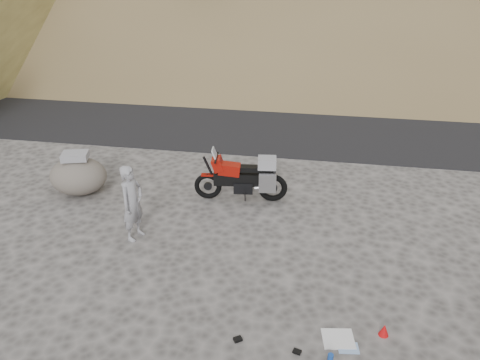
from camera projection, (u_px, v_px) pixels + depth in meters
name	position (u px, v px, depth m)	size (l,w,h in m)	color
ground	(243.00, 277.00, 8.56)	(140.00, 140.00, 0.00)	#464340
road	(285.00, 119.00, 16.50)	(120.00, 7.00, 0.05)	black
motorcycle	(245.00, 178.00, 10.95)	(2.21, 0.78, 1.32)	black
man	(136.00, 237.00, 9.74)	(0.59, 0.39, 1.62)	gray
boulder	(78.00, 175.00, 11.31)	(1.45, 1.26, 1.07)	#5B564E
gear_white_cloth	(338.00, 339.00, 7.18)	(0.48, 0.43, 0.02)	white
gear_bottle	(330.00, 360.00, 6.67)	(0.08, 0.08, 0.23)	#194299
gear_funnel	(384.00, 330.00, 7.22)	(0.16, 0.16, 0.20)	red
gear_glove_a	(297.00, 352.00, 6.94)	(0.12, 0.09, 0.03)	black
gear_glove_b	(238.00, 339.00, 7.16)	(0.13, 0.10, 0.04)	black
gear_blue_cloth	(348.00, 348.00, 7.02)	(0.31, 0.23, 0.01)	#8DAEDB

